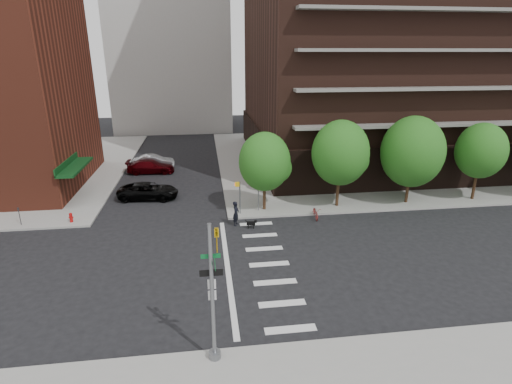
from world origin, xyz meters
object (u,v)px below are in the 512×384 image
at_px(fire_hydrant, 71,217).
at_px(parked_car_silver, 154,162).
at_px(parked_car_black, 148,191).
at_px(scooter, 316,213).
at_px(dog_walker, 236,213).
at_px(parked_car_maroon, 151,167).
at_px(traffic_signal, 213,305).

distance_m(fire_hydrant, parked_car_silver, 15.29).
relative_size(parked_car_black, scooter, 2.97).
distance_m(fire_hydrant, scooter, 18.20).
height_order(parked_car_silver, scooter, parked_car_silver).
bearing_deg(fire_hydrant, scooter, -4.10).
bearing_deg(scooter, parked_car_black, 159.78).
bearing_deg(dog_walker, parked_car_black, 69.57).
xyz_separation_m(fire_hydrant, parked_car_silver, (4.42, 14.63, 0.17)).
xyz_separation_m(parked_car_black, dog_walker, (7.03, -6.57, 0.21)).
height_order(parked_car_black, scooter, parked_car_black).
xyz_separation_m(fire_hydrant, dog_walker, (12.03, -1.80, 0.36)).
bearing_deg(dog_walker, fire_hydrant, 104.11).
bearing_deg(parked_car_maroon, traffic_signal, -166.27).
bearing_deg(parked_car_silver, parked_car_maroon, 177.27).
bearing_deg(scooter, fire_hydrant, -179.56).
height_order(fire_hydrant, dog_walker, dog_walker).
bearing_deg(parked_car_black, scooter, -108.98).
relative_size(parked_car_silver, dog_walker, 2.40).
relative_size(traffic_signal, parked_car_maroon, 1.24).
bearing_deg(fire_hydrant, traffic_signal, -56.74).
xyz_separation_m(traffic_signal, scooter, (8.12, 13.99, -2.25)).
distance_m(parked_car_maroon, scooter, 19.67).
bearing_deg(parked_car_maroon, parked_car_black, -172.87).
height_order(fire_hydrant, parked_car_silver, parked_car_silver).
bearing_deg(traffic_signal, scooter, 59.87).
bearing_deg(parked_car_black, parked_car_silver, 9.14).
relative_size(fire_hydrant, parked_car_silver, 0.17).
xyz_separation_m(parked_car_black, scooter, (13.15, -6.07, -0.26)).
bearing_deg(traffic_signal, parked_car_black, 104.08).
height_order(parked_car_maroon, dog_walker, dog_walker).
bearing_deg(scooter, dog_walker, -170.80).
relative_size(fire_hydrant, parked_car_black, 0.14).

